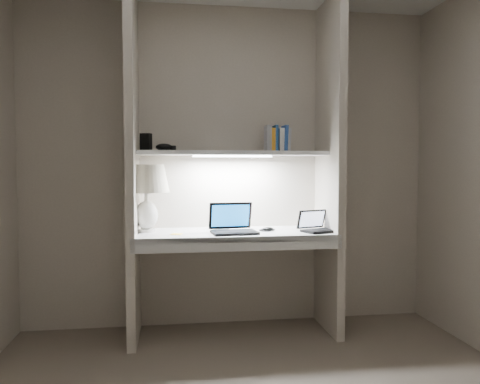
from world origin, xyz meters
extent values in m
cube|color=beige|center=(0.00, 1.50, 1.25)|extent=(3.20, 0.01, 2.50)
cube|color=beige|center=(-0.73, 1.23, 1.25)|extent=(0.06, 0.55, 2.50)
cube|color=beige|center=(0.73, 1.23, 1.25)|extent=(0.06, 0.55, 2.50)
cube|color=white|center=(0.00, 1.23, 0.75)|extent=(1.40, 0.55, 0.04)
cube|color=silver|center=(0.00, 0.96, 0.72)|extent=(1.46, 0.03, 0.10)
cube|color=silver|center=(0.00, 1.32, 1.35)|extent=(1.40, 0.36, 0.03)
cube|color=white|center=(0.00, 1.32, 1.33)|extent=(0.60, 0.04, 0.02)
cylinder|color=white|center=(-0.64, 1.28, 0.78)|extent=(0.12, 0.12, 0.02)
ellipsoid|color=white|center=(-0.64, 1.28, 0.89)|extent=(0.17, 0.17, 0.21)
cylinder|color=white|center=(-0.64, 1.28, 1.02)|extent=(0.03, 0.03, 0.09)
sphere|color=#FFD899|center=(-0.64, 1.28, 1.11)|extent=(0.05, 0.05, 0.05)
cube|color=black|center=(-0.01, 1.11, 0.78)|extent=(0.34, 0.25, 0.02)
cube|color=black|center=(-0.01, 1.11, 0.79)|extent=(0.28, 0.18, 0.00)
cube|color=black|center=(-0.03, 1.24, 0.89)|extent=(0.32, 0.09, 0.20)
cube|color=#1C83F1|center=(-0.03, 1.23, 0.89)|extent=(0.28, 0.07, 0.16)
cube|color=black|center=(0.62, 1.10, 0.78)|extent=(0.28, 0.24, 0.02)
cube|color=black|center=(0.62, 1.10, 0.79)|extent=(0.23, 0.18, 0.00)
cube|color=black|center=(0.58, 1.20, 0.86)|extent=(0.24, 0.13, 0.14)
cube|color=#CFDAFF|center=(0.58, 1.19, 0.86)|extent=(0.21, 0.11, 0.11)
cube|color=silver|center=(-0.08, 1.36, 0.85)|extent=(0.13, 0.10, 0.15)
ellipsoid|color=black|center=(0.25, 1.20, 0.79)|extent=(0.09, 0.06, 0.03)
torus|color=black|center=(0.26, 1.24, 0.78)|extent=(0.14, 0.14, 0.01)
cube|color=yellow|center=(-0.42, 1.14, 0.77)|extent=(0.10, 0.10, 0.00)
cube|color=#BBBBBB|center=(0.43, 1.35, 1.45)|extent=(0.03, 0.13, 0.18)
cube|color=#274E9D|center=(0.41, 1.35, 1.46)|extent=(0.04, 0.13, 0.20)
cube|color=silver|center=(0.38, 1.35, 1.45)|extent=(0.04, 0.13, 0.18)
cube|color=#215092|center=(0.34, 1.35, 1.46)|extent=(0.02, 0.13, 0.20)
cube|color=orange|center=(0.31, 1.35, 1.45)|extent=(0.03, 0.13, 0.18)
cube|color=#A0A0A4|center=(0.28, 1.35, 1.46)|extent=(0.04, 0.13, 0.20)
cube|color=black|center=(-0.64, 1.33, 1.43)|extent=(0.09, 0.08, 0.13)
ellipsoid|color=black|center=(-0.51, 1.34, 1.39)|extent=(0.14, 0.11, 0.05)
camera|label=1|loc=(-0.45, -2.18, 1.24)|focal=35.00mm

